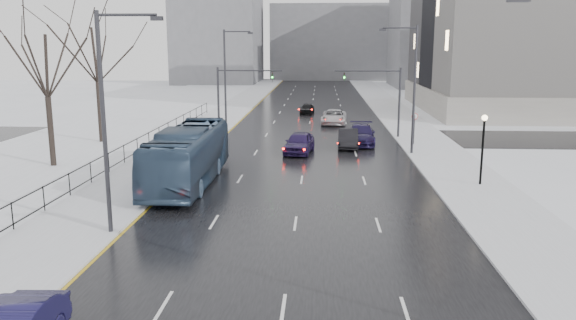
% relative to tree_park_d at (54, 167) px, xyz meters
% --- Properties ---
extents(road, '(16.00, 150.00, 0.04)m').
position_rel_tree_park_d_xyz_m(road, '(17.80, 26.00, 0.02)').
color(road, black).
rests_on(road, ground).
extents(cross_road, '(130.00, 10.00, 0.04)m').
position_rel_tree_park_d_xyz_m(cross_road, '(17.80, 14.00, 0.02)').
color(cross_road, black).
rests_on(cross_road, ground).
extents(sidewalk_left, '(5.00, 150.00, 0.16)m').
position_rel_tree_park_d_xyz_m(sidewalk_left, '(7.30, 26.00, 0.08)').
color(sidewalk_left, silver).
rests_on(sidewalk_left, ground).
extents(sidewalk_right, '(5.00, 150.00, 0.16)m').
position_rel_tree_park_d_xyz_m(sidewalk_right, '(28.30, 26.00, 0.08)').
color(sidewalk_right, silver).
rests_on(sidewalk_right, ground).
extents(park_strip, '(14.00, 150.00, 0.12)m').
position_rel_tree_park_d_xyz_m(park_strip, '(-2.20, 26.00, 0.06)').
color(park_strip, white).
rests_on(park_strip, ground).
extents(tree_park_d, '(8.75, 8.75, 12.50)m').
position_rel_tree_park_d_xyz_m(tree_park_d, '(0.00, 0.00, 0.00)').
color(tree_park_d, black).
rests_on(tree_park_d, ground).
extents(tree_park_e, '(9.45, 9.45, 13.50)m').
position_rel_tree_park_d_xyz_m(tree_park_e, '(-0.40, 10.00, 0.00)').
color(tree_park_e, black).
rests_on(tree_park_e, ground).
extents(iron_fence, '(0.06, 70.00, 1.30)m').
position_rel_tree_park_d_xyz_m(iron_fence, '(4.80, -4.00, 0.91)').
color(iron_fence, black).
rests_on(iron_fence, sidewalk_left).
extents(streetlight_r_mid, '(2.95, 0.25, 10.00)m').
position_rel_tree_park_d_xyz_m(streetlight_r_mid, '(25.97, 6.00, 5.62)').
color(streetlight_r_mid, '#2D2D33').
rests_on(streetlight_r_mid, ground).
extents(streetlight_l_near, '(2.95, 0.25, 10.00)m').
position_rel_tree_park_d_xyz_m(streetlight_l_near, '(9.63, -14.00, 5.62)').
color(streetlight_l_near, '#2D2D33').
rests_on(streetlight_l_near, ground).
extents(streetlight_l_far, '(2.95, 0.25, 10.00)m').
position_rel_tree_park_d_xyz_m(streetlight_l_far, '(9.63, 18.00, 5.62)').
color(streetlight_l_far, '#2D2D33').
rests_on(streetlight_l_far, ground).
extents(lamppost_r_mid, '(0.36, 0.36, 4.28)m').
position_rel_tree_park_d_xyz_m(lamppost_r_mid, '(28.80, -4.00, 2.94)').
color(lamppost_r_mid, black).
rests_on(lamppost_r_mid, sidewalk_right).
extents(mast_signal_right, '(6.10, 0.33, 6.50)m').
position_rel_tree_park_d_xyz_m(mast_signal_right, '(25.13, 14.00, 4.11)').
color(mast_signal_right, '#2D2D33').
rests_on(mast_signal_right, ground).
extents(mast_signal_left, '(6.10, 0.33, 6.50)m').
position_rel_tree_park_d_xyz_m(mast_signal_left, '(10.47, 14.00, 4.11)').
color(mast_signal_left, '#2D2D33').
rests_on(mast_signal_left, ground).
extents(no_uturn_sign, '(0.60, 0.06, 2.70)m').
position_rel_tree_park_d_xyz_m(no_uturn_sign, '(27.00, 10.00, 2.30)').
color(no_uturn_sign, '#2D2D33').
rests_on(no_uturn_sign, sidewalk_right).
extents(bldg_far_right, '(24.00, 20.00, 22.00)m').
position_rel_tree_park_d_xyz_m(bldg_far_right, '(45.80, 81.00, 11.00)').
color(bldg_far_right, slate).
rests_on(bldg_far_right, ground).
extents(bldg_far_left, '(18.00, 22.00, 28.00)m').
position_rel_tree_park_d_xyz_m(bldg_far_left, '(-4.20, 91.00, 14.00)').
color(bldg_far_left, slate).
rests_on(bldg_far_left, ground).
extents(bldg_far_center, '(30.00, 18.00, 18.00)m').
position_rel_tree_park_d_xyz_m(bldg_far_center, '(21.80, 106.00, 9.00)').
color(bldg_far_center, slate).
rests_on(bldg_far_center, ground).
extents(bus, '(3.07, 12.80, 3.56)m').
position_rel_tree_park_d_xyz_m(bus, '(10.80, -4.34, 1.82)').
color(bus, '#31465F').
rests_on(bus, road).
extents(sedan_center_near, '(2.66, 5.19, 1.69)m').
position_rel_tree_park_d_xyz_m(sedan_center_near, '(17.30, 5.98, 0.89)').
color(sedan_center_near, '#241745').
rests_on(sedan_center_near, road).
extents(sedan_right_near, '(1.80, 4.76, 1.55)m').
position_rel_tree_park_d_xyz_m(sedan_right_near, '(21.30, 8.64, 0.82)').
color(sedan_right_near, black).
rests_on(sedan_right_near, road).
extents(sedan_right_cross, '(2.98, 5.80, 1.57)m').
position_rel_tree_park_d_xyz_m(sedan_right_cross, '(20.43, 22.92, 0.82)').
color(sedan_right_cross, '#B5B4B8').
rests_on(sedan_right_cross, road).
extents(sedan_right_far, '(2.74, 6.01, 1.70)m').
position_rel_tree_park_d_xyz_m(sedan_right_far, '(22.52, 10.46, 0.89)').
color(sedan_right_far, '#1A133A').
rests_on(sedan_right_far, road).
extents(sedan_center_far, '(1.91, 4.01, 1.32)m').
position_rel_tree_park_d_xyz_m(sedan_center_far, '(17.30, 31.98, 0.70)').
color(sedan_center_far, black).
rests_on(sedan_center_far, road).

